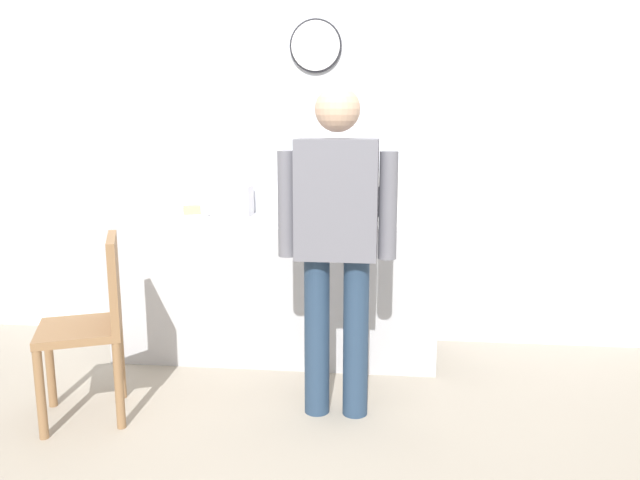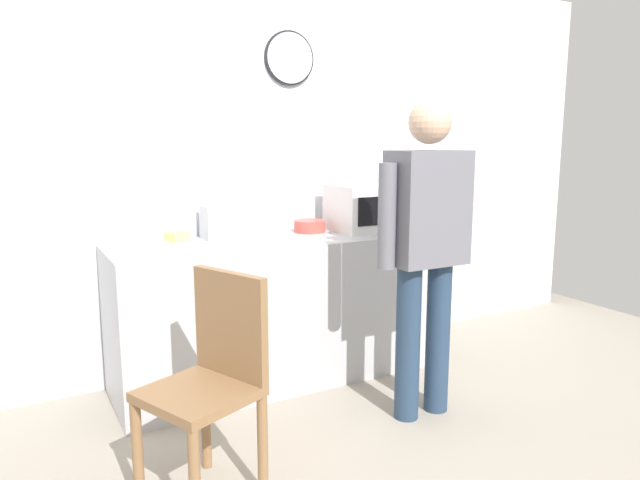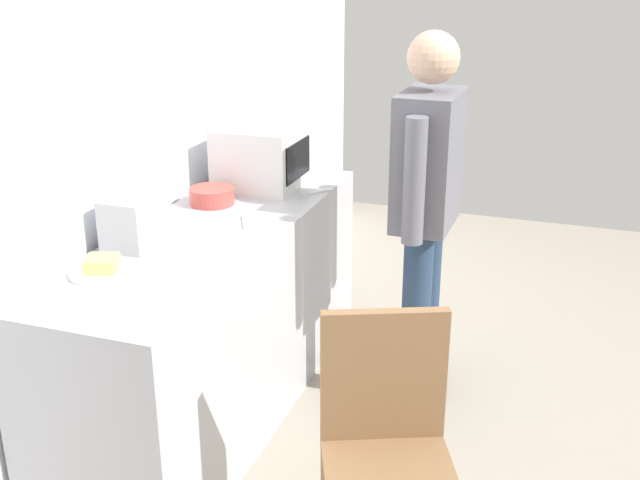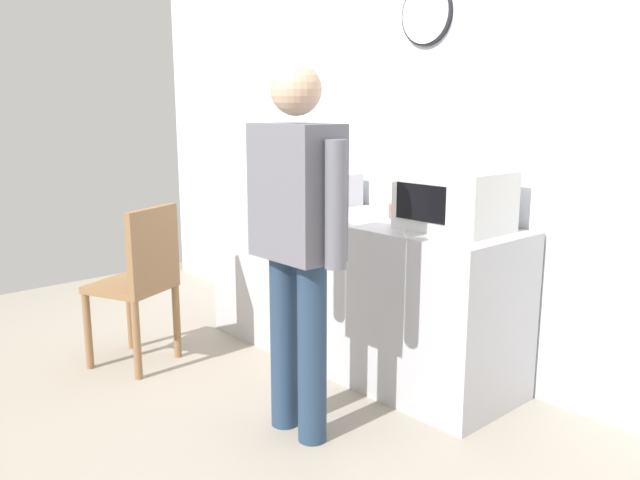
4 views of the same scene
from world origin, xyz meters
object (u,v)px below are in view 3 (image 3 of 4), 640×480
microwave (266,154)px  sandwich_plate (102,268)px  toaster (133,222)px  person_standing (427,193)px  salad_bowl (212,196)px  wooden_chair (386,446)px  fork_utensil (245,222)px  spoon_utensil (318,192)px

microwave → sandwich_plate: bearing=175.3°
toaster → person_standing: 1.26m
salad_bowl → toaster: (-0.58, 0.04, 0.06)m
person_standing → toaster: bearing=127.4°
salad_bowl → wooden_chair: salad_bowl is taller
fork_utensil → microwave: bearing=14.0°
toaster → person_standing: (0.76, -1.00, -0.01)m
microwave → fork_utensil: size_ratio=2.94×
wooden_chair → person_standing: bearing=7.2°
microwave → fork_utensil: microwave is taller
microwave → salad_bowl: (-0.39, 0.10, -0.11)m
toaster → wooden_chair: 1.32m
fork_utensil → spoon_utensil: bearing=-16.3°
sandwich_plate → toaster: 0.30m
toaster → wooden_chair: bearing=-111.4°
toaster → fork_utensil: (0.39, -0.29, -0.10)m
microwave → wooden_chair: 1.82m
salad_bowl → wooden_chair: bearing=-133.0°
salad_bowl → sandwich_plate: bearing=-180.0°
person_standing → spoon_utensil: bearing=75.7°
sandwich_plate → person_standing: 1.42m
wooden_chair → spoon_utensil: bearing=27.6°
salad_bowl → toaster: size_ratio=0.93×
sandwich_plate → spoon_utensil: sandwich_plate is taller
sandwich_plate → wooden_chair: 1.18m
salad_bowl → person_standing: size_ratio=0.12×
sandwich_plate → salad_bowl: (0.87, 0.00, 0.02)m
fork_utensil → wooden_chair: 1.26m
sandwich_plate → fork_utensil: sandwich_plate is taller
salad_bowl → spoon_utensil: size_ratio=1.20×
microwave → spoon_utensil: size_ratio=2.94×
sandwich_plate → salad_bowl: salad_bowl is taller
person_standing → fork_utensil: bearing=117.7°
fork_utensil → person_standing: size_ratio=0.10×
spoon_utensil → wooden_chair: wooden_chair is taller
person_standing → wooden_chair: size_ratio=1.78×
fork_utensil → spoon_utensil: 0.53m
toaster → wooden_chair: toaster is taller
sandwich_plate → salad_bowl: size_ratio=1.16×
sandwich_plate → salad_bowl: 0.87m
salad_bowl → toaster: toaster is taller
salad_bowl → fork_utensil: 0.31m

